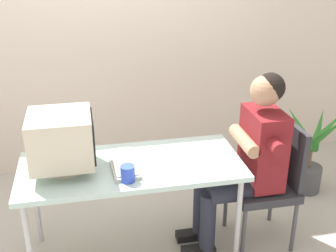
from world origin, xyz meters
The scene contains 9 objects.
ground_plane centered at (0.00, 0.00, 0.00)m, with size 12.00×12.00×0.00m, color #B2ADA3.
wall_back centered at (0.30, 1.40, 1.50)m, with size 8.00×0.10×3.00m, color beige.
desk centered at (0.00, 0.00, 0.66)m, with size 1.45×0.64×0.72m.
crt_monitor centered at (-0.42, 0.00, 0.94)m, with size 0.39×0.38×0.38m.
keyboard centered at (-0.05, -0.01, 0.73)m, with size 0.19×0.43×0.03m.
office_chair centered at (0.99, -0.04, 0.51)m, with size 0.44×0.44×0.91m.
person_seated centered at (0.80, -0.04, 0.71)m, with size 0.69×0.56×1.29m.
potted_plant centered at (1.61, 0.52, 0.38)m, with size 0.71×0.69×0.80m.
desk_mug centered at (-0.05, -0.20, 0.77)m, with size 0.09×0.10×0.10m.
Camera 1 is at (-0.26, -2.44, 2.07)m, focal length 45.49 mm.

